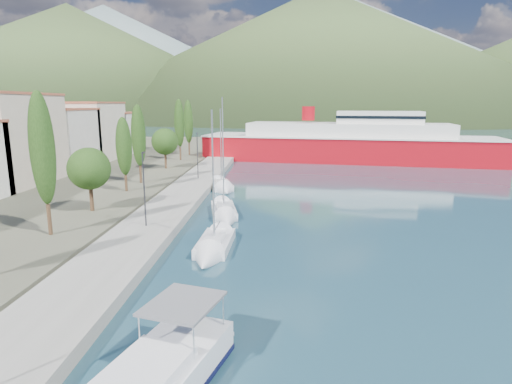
{
  "coord_description": "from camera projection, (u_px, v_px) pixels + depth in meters",
  "views": [
    {
      "loc": [
        1.75,
        -20.43,
        10.62
      ],
      "look_at": [
        0.0,
        14.0,
        3.5
      ],
      "focal_mm": 30.0,
      "sensor_mm": 36.0,
      "label": 1
    }
  ],
  "objects": [
    {
      "name": "hills_far",
      "position": [
        375.0,
        56.0,
        604.85
      ],
      "size": [
        1480.0,
        900.0,
        180.0
      ],
      "color": "gray",
      "rests_on": "ground"
    },
    {
      "name": "sailboat_near",
      "position": [
        211.0,
        252.0,
        30.3
      ],
      "size": [
        2.55,
        7.82,
        11.14
      ],
      "color": "silver",
      "rests_on": "ground"
    },
    {
      "name": "lamp_posts",
      "position": [
        147.0,
        185.0,
        35.12
      ],
      "size": [
        0.15,
        45.26,
        6.06
      ],
      "color": "#2D2D33",
      "rests_on": "quay"
    },
    {
      "name": "ground",
      "position": [
        272.0,
        137.0,
        139.58
      ],
      "size": [
        1400.0,
        1400.0,
        0.0
      ],
      "primitive_type": "plane",
      "color": "#224554"
    },
    {
      "name": "town_buildings",
      "position": [
        32.0,
        141.0,
        58.77
      ],
      "size": [
        9.2,
        69.2,
        11.3
      ],
      "color": "silver",
      "rests_on": "land_strip"
    },
    {
      "name": "sailboat_mid",
      "position": [
        225.0,
        216.0,
        40.12
      ],
      "size": [
        3.82,
        8.69,
        12.11
      ],
      "color": "silver",
      "rests_on": "ground"
    },
    {
      "name": "tree_row",
      "position": [
        139.0,
        142.0,
        53.8
      ],
      "size": [
        4.1,
        63.55,
        10.93
      ],
      "color": "#47301E",
      "rests_on": "land_strip"
    },
    {
      "name": "sailboat_far",
      "position": [
        223.0,
        188.0,
        53.14
      ],
      "size": [
        4.38,
        7.87,
        11.02
      ],
      "color": "silver",
      "rests_on": "ground"
    },
    {
      "name": "hills_near",
      "position": [
        389.0,
        59.0,
        371.74
      ],
      "size": [
        1010.0,
        520.0,
        115.0
      ],
      "color": "#40562B",
      "rests_on": "ground"
    },
    {
      "name": "ferry",
      "position": [
        348.0,
        144.0,
        80.26
      ],
      "size": [
        55.07,
        20.7,
        10.71
      ],
      "color": "#A80A14",
      "rests_on": "ground"
    },
    {
      "name": "quay",
      "position": [
        182.0,
        197.0,
        48.01
      ],
      "size": [
        5.0,
        88.0,
        0.8
      ],
      "primitive_type": "cube",
      "color": "gray",
      "rests_on": "ground"
    }
  ]
}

